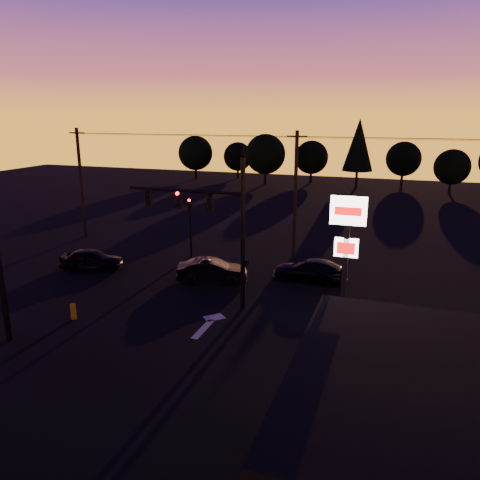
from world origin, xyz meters
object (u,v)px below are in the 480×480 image
object	(u,v)px
traffic_signal_mast	(214,216)
secondary_signal	(190,219)
car_mid	(212,271)
pylon_sign	(347,240)
suv_parked	(432,377)
car_left	(92,259)
bollard	(73,312)
car_right	(310,270)

from	to	relation	value
traffic_signal_mast	secondary_signal	distance (m)	9.19
traffic_signal_mast	car_mid	size ratio (longest dim) A/B	1.99
pylon_sign	suv_parked	xyz separation A→B (m)	(3.65, -2.77, -4.17)
car_left	secondary_signal	bearing A→B (deg)	-64.87
car_left	suv_parked	xyz separation A→B (m)	(20.80, -8.13, 0.05)
car_mid	suv_parked	world-z (taller)	suv_parked
traffic_signal_mast	suv_parked	distance (m)	12.68
bollard	car_left	xyz separation A→B (m)	(-3.96, 6.95, 0.29)
bollard	car_right	world-z (taller)	car_right
bollard	suv_parked	bearing A→B (deg)	-4.00
secondary_signal	car_mid	size ratio (longest dim) A/B	1.01
car_right	bollard	bearing A→B (deg)	-43.76
traffic_signal_mast	bollard	bearing A→B (deg)	-146.13
suv_parked	car_mid	bearing A→B (deg)	134.64
car_left	suv_parked	distance (m)	22.33
secondary_signal	car_right	world-z (taller)	secondary_signal
car_left	pylon_sign	bearing A→B (deg)	-124.17
secondary_signal	car_right	distance (m)	9.54
pylon_sign	car_mid	distance (m)	11.21
secondary_signal	pylon_sign	world-z (taller)	pylon_sign
secondary_signal	bollard	xyz separation A→B (m)	(-1.19, -11.58, -2.46)
traffic_signal_mast	suv_parked	size ratio (longest dim) A/B	1.61
traffic_signal_mast	secondary_signal	bearing A→B (deg)	123.19
bollard	car_mid	world-z (taller)	car_mid
car_mid	car_left	bearing A→B (deg)	75.75
traffic_signal_mast	bollard	world-z (taller)	traffic_signal_mast
car_right	pylon_sign	bearing A→B (deg)	23.47
car_mid	traffic_signal_mast	bearing A→B (deg)	-172.49
car_right	suv_parked	distance (m)	12.60
secondary_signal	car_right	bearing A→B (deg)	-12.56
car_left	car_mid	xyz separation A→B (m)	(8.53, 0.44, 0.01)
traffic_signal_mast	suv_parked	xyz separation A→B (m)	(10.75, -5.27, -4.19)
bollard	car_left	distance (m)	8.00
pylon_sign	traffic_signal_mast	bearing A→B (deg)	160.64
car_right	car_mid	bearing A→B (deg)	-65.86
traffic_signal_mast	secondary_signal	size ratio (longest dim) A/B	1.97
pylon_sign	suv_parked	world-z (taller)	pylon_sign
suv_parked	secondary_signal	bearing A→B (deg)	130.38
pylon_sign	car_left	world-z (taller)	pylon_sign
secondary_signal	car_left	bearing A→B (deg)	-138.04
secondary_signal	suv_parked	xyz separation A→B (m)	(15.65, -12.76, -2.12)
car_mid	car_right	distance (m)	6.08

